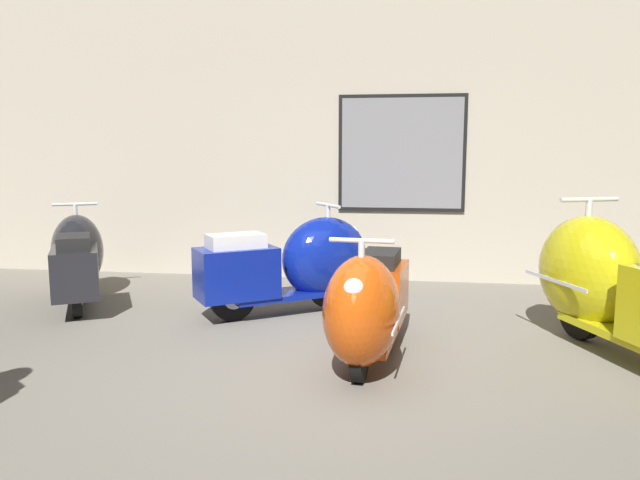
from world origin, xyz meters
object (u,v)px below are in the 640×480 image
Objects in this scene: scooter_3 at (614,284)px; scooter_1 at (299,264)px; scooter_0 at (77,258)px; scooter_2 at (368,306)px.

scooter_1 is at bearing 50.49° from scooter_3.
scooter_0 is 0.99× the size of scooter_1.
scooter_1 is 1.53m from scooter_2.
scooter_2 is at bearing -143.98° from scooter_0.
scooter_1 is at bearing -145.77° from scooter_2.
scooter_2 is (2.98, -1.42, -0.01)m from scooter_0.
scooter_2 is 0.82× the size of scooter_3.
scooter_2 is at bearing 85.15° from scooter_3.
scooter_0 is 1.02× the size of scooter_2.
scooter_0 is 0.84× the size of scooter_3.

